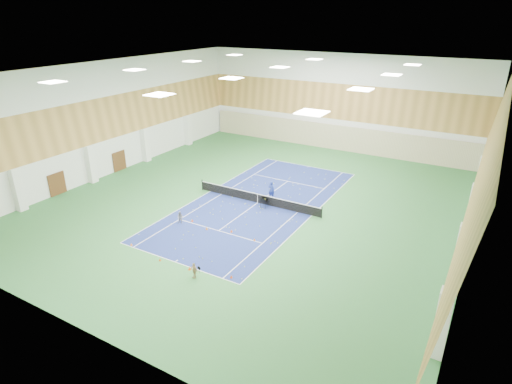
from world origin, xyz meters
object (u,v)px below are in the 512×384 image
coach (271,190)px  child_apron (194,270)px  tennis_net (258,198)px  child_court (180,217)px  ball_cart (264,203)px

coach → child_apron: size_ratio=1.54×
tennis_net → child_court: size_ratio=11.93×
tennis_net → child_court: 7.76m
tennis_net → coach: coach is taller
child_court → child_apron: 8.35m
coach → child_apron: bearing=90.9°
child_court → child_apron: child_apron is taller
ball_cart → child_apron: bearing=-83.6°
child_apron → child_court: bearing=147.3°
coach → ball_cart: bearing=95.4°
tennis_net → child_apron: bearing=-79.3°
coach → tennis_net: bearing=63.6°
child_court → ball_cart: 7.80m
tennis_net → child_apron: child_apron is taller
coach → ball_cart: coach is taller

